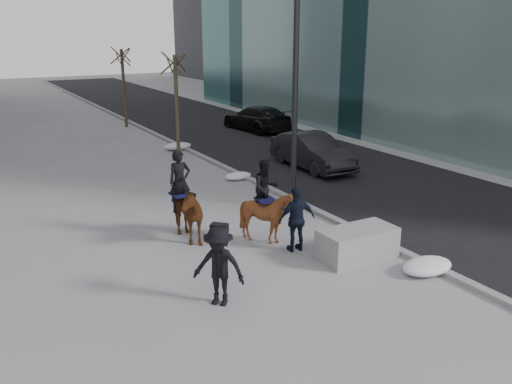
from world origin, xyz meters
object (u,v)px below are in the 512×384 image
mounted_left (183,208)px  planter (357,244)px  car_near (312,151)px  mounted_right (268,210)px

mounted_left → planter: bearing=-45.1°
car_near → mounted_left: (-7.82, -4.86, 0.21)m
planter → car_near: 9.37m
car_near → mounted_left: mounted_left is taller
mounted_left → car_near: bearing=31.8°
planter → mounted_left: size_ratio=0.79×
planter → mounted_left: (-3.38, 3.39, 0.54)m
mounted_left → mounted_right: (1.96, -1.29, -0.02)m
mounted_left → mounted_right: 2.35m
mounted_right → planter: bearing=-56.0°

